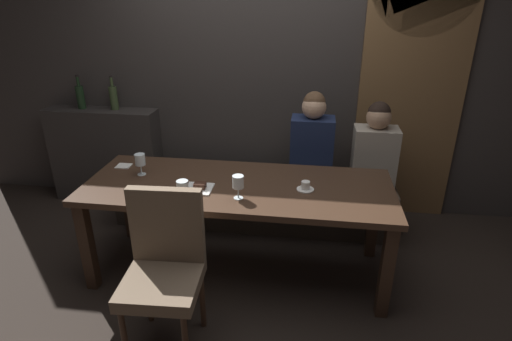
# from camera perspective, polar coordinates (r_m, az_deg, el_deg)

# --- Properties ---
(ground) EXTENTS (9.00, 9.00, 0.00)m
(ground) POSITION_cam_1_polar(r_m,az_deg,el_deg) (3.35, -2.27, -13.40)
(ground) COLOR black
(back_wall_tiled) EXTENTS (6.00, 0.12, 3.00)m
(back_wall_tiled) POSITION_cam_1_polar(r_m,az_deg,el_deg) (3.91, 0.63, 16.10)
(back_wall_tiled) COLOR #383330
(back_wall_tiled) RESTS_ON ground
(arched_door) EXTENTS (0.90, 0.05, 2.55)m
(arched_door) POSITION_cam_1_polar(r_m,az_deg,el_deg) (3.92, 20.95, 12.62)
(arched_door) COLOR brown
(arched_door) RESTS_ON ground
(back_counter) EXTENTS (1.10, 0.28, 0.95)m
(back_counter) POSITION_cam_1_polar(r_m,az_deg,el_deg) (4.47, -19.87, 2.06)
(back_counter) COLOR #2F2B29
(back_counter) RESTS_ON ground
(dining_table) EXTENTS (2.20, 0.84, 0.74)m
(dining_table) POSITION_cam_1_polar(r_m,az_deg,el_deg) (3.00, -2.47, -3.41)
(dining_table) COLOR #342217
(dining_table) RESTS_ON ground
(banquette_bench) EXTENTS (2.50, 0.44, 0.45)m
(banquette_bench) POSITION_cam_1_polar(r_m,az_deg,el_deg) (3.81, -0.47, -4.33)
(banquette_bench) COLOR #312A23
(banquette_bench) RESTS_ON ground
(chair_near_side) EXTENTS (0.46, 0.46, 0.98)m
(chair_near_side) POSITION_cam_1_polar(r_m,az_deg,el_deg) (2.53, -12.56, -12.17)
(chair_near_side) COLOR #3D281C
(chair_near_side) RESTS_ON ground
(diner_redhead) EXTENTS (0.36, 0.24, 0.81)m
(diner_redhead) POSITION_cam_1_polar(r_m,az_deg,el_deg) (3.55, 7.74, 3.99)
(diner_redhead) COLOR #192342
(diner_redhead) RESTS_ON banquette_bench
(diner_bearded) EXTENTS (0.36, 0.24, 0.75)m
(diner_bearded) POSITION_cam_1_polar(r_m,az_deg,el_deg) (3.59, 16.10, 2.97)
(diner_bearded) COLOR #9E9384
(diner_bearded) RESTS_ON banquette_bench
(wine_bottle_dark_red) EXTENTS (0.08, 0.08, 0.33)m
(wine_bottle_dark_red) POSITION_cam_1_polar(r_m,az_deg,el_deg) (4.39, -23.07, 9.39)
(wine_bottle_dark_red) COLOR black
(wine_bottle_dark_red) RESTS_ON back_counter
(wine_bottle_pale_label) EXTENTS (0.08, 0.08, 0.33)m
(wine_bottle_pale_label) POSITION_cam_1_polar(r_m,az_deg,el_deg) (4.25, -19.06, 9.56)
(wine_bottle_pale_label) COLOR #384728
(wine_bottle_pale_label) RESTS_ON back_counter
(wine_glass_center_back) EXTENTS (0.08, 0.08, 0.16)m
(wine_glass_center_back) POSITION_cam_1_polar(r_m,az_deg,el_deg) (2.71, -2.49, -1.65)
(wine_glass_center_back) COLOR silver
(wine_glass_center_back) RESTS_ON dining_table
(wine_glass_center_front) EXTENTS (0.08, 0.08, 0.16)m
(wine_glass_center_front) POSITION_cam_1_polar(r_m,az_deg,el_deg) (2.68, -10.09, -2.42)
(wine_glass_center_front) COLOR silver
(wine_glass_center_front) RESTS_ON dining_table
(wine_glass_far_left) EXTENTS (0.08, 0.08, 0.16)m
(wine_glass_far_left) POSITION_cam_1_polar(r_m,az_deg,el_deg) (3.18, -15.69, 1.31)
(wine_glass_far_left) COLOR silver
(wine_glass_far_left) RESTS_ON dining_table
(espresso_cup) EXTENTS (0.12, 0.12, 0.06)m
(espresso_cup) POSITION_cam_1_polar(r_m,az_deg,el_deg) (2.88, 6.84, -2.20)
(espresso_cup) COLOR white
(espresso_cup) RESTS_ON dining_table
(dessert_plate) EXTENTS (0.19, 0.19, 0.05)m
(dessert_plate) POSITION_cam_1_polar(r_m,az_deg,el_deg) (2.90, -7.85, -2.35)
(dessert_plate) COLOR white
(dessert_plate) RESTS_ON dining_table
(fork_on_table) EXTENTS (0.05, 0.17, 0.01)m
(fork_on_table) POSITION_cam_1_polar(r_m,az_deg,el_deg) (2.91, -10.77, -2.68)
(fork_on_table) COLOR silver
(fork_on_table) RESTS_ON dining_table
(folded_napkin) EXTENTS (0.11, 0.10, 0.01)m
(folded_napkin) POSITION_cam_1_polar(r_m,az_deg,el_deg) (3.41, -17.79, 0.60)
(folded_napkin) COLOR silver
(folded_napkin) RESTS_ON dining_table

